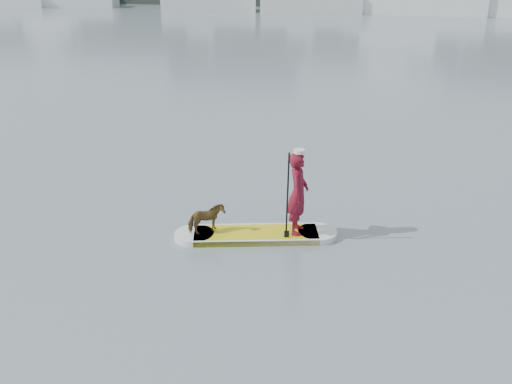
% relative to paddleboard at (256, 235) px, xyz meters
% --- Properties ---
extents(ground, '(140.00, 140.00, 0.00)m').
position_rel_paddleboard_xyz_m(ground, '(-3.75, -1.20, -0.06)').
color(ground, slate).
rests_on(ground, ground).
extents(paddleboard, '(3.23, 1.40, 0.12)m').
position_rel_paddleboard_xyz_m(paddleboard, '(0.00, 0.00, 0.00)').
color(paddleboard, gold).
rests_on(paddleboard, ground).
extents(paddler, '(0.42, 0.62, 1.68)m').
position_rel_paddleboard_xyz_m(paddler, '(0.80, 0.20, 0.90)').
color(paddler, maroon).
rests_on(paddler, paddleboard).
extents(white_cap, '(0.22, 0.22, 0.07)m').
position_rel_paddleboard_xyz_m(white_cap, '(0.80, 0.20, 1.77)').
color(white_cap, silver).
rests_on(white_cap, paddler).
extents(dog, '(0.78, 0.70, 0.61)m').
position_rel_paddleboard_xyz_m(dog, '(-0.96, -0.24, 0.37)').
color(dog, brown).
rests_on(dog, paddleboard).
extents(paddle, '(0.10, 0.30, 2.00)m').
position_rel_paddleboard_xyz_m(paddle, '(0.64, -0.09, 0.74)').
color(paddle, black).
rests_on(paddle, ground).
extents(sailboat_c, '(9.01, 4.47, 12.38)m').
position_rel_paddleboard_xyz_m(sailboat_c, '(-13.69, 43.33, 0.86)').
color(sailboat_c, silver).
rests_on(sailboat_c, ground).
extents(sailboat_d, '(9.36, 4.16, 13.32)m').
position_rel_paddleboard_xyz_m(sailboat_d, '(-4.30, 43.82, 0.89)').
color(sailboat_d, silver).
rests_on(sailboat_d, ground).
extents(sailboat_e, '(8.36, 3.34, 11.83)m').
position_rel_paddleboard_xyz_m(sailboat_e, '(9.28, 44.54, 0.79)').
color(sailboat_e, silver).
rests_on(sailboat_e, ground).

